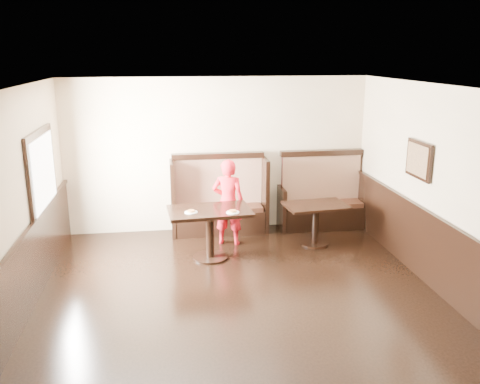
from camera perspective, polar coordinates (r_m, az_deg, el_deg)
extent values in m
plane|color=black|center=(6.50, 0.89, -14.17)|extent=(7.00, 7.00, 0.00)
plane|color=beige|center=(9.30, -2.55, 4.18)|extent=(5.50, 0.00, 5.50)
plane|color=beige|center=(6.14, -25.33, -3.24)|extent=(0.00, 7.00, 7.00)
plane|color=beige|center=(6.92, 24.06, -1.11)|extent=(0.00, 7.00, 7.00)
plane|color=white|center=(5.67, 1.01, 11.29)|extent=(7.00, 7.00, 0.00)
cube|color=black|center=(6.45, -24.15, -10.84)|extent=(0.05, 6.90, 1.00)
cube|color=black|center=(7.19, 23.07, -8.02)|extent=(0.05, 6.90, 1.00)
cube|color=black|center=(7.86, -21.38, 2.17)|extent=(0.05, 1.50, 1.20)
cube|color=white|center=(7.86, -21.17, 2.18)|extent=(0.01, 1.30, 1.00)
cube|color=black|center=(7.83, 19.46, 3.43)|extent=(0.04, 0.70, 0.55)
cube|color=olive|center=(7.82, 19.29, 3.43)|extent=(0.01, 0.60, 0.45)
cube|color=black|center=(9.34, -2.28, -3.33)|extent=(1.60, 0.50, 0.42)
cube|color=#3A1E12|center=(9.26, -2.30, -1.87)|extent=(1.54, 0.46, 0.09)
cube|color=#450D18|center=(9.34, -2.47, 1.09)|extent=(1.60, 0.12, 0.92)
cube|color=black|center=(9.23, -2.50, 4.10)|extent=(1.68, 0.16, 0.10)
cube|color=black|center=(9.25, -7.56, -0.59)|extent=(0.07, 0.72, 1.36)
cube|color=black|center=(9.41, 2.71, -0.19)|extent=(0.07, 0.72, 1.36)
cube|color=black|center=(9.73, 9.23, -2.75)|extent=(1.50, 0.50, 0.42)
cube|color=#3A1E12|center=(9.65, 9.29, -1.34)|extent=(1.44, 0.46, 0.09)
cube|color=#450D18|center=(9.73, 9.03, 1.49)|extent=(1.50, 0.12, 0.92)
cube|color=black|center=(9.62, 9.16, 4.38)|extent=(1.58, 0.16, 0.10)
cube|color=black|center=(9.56, 4.57, -1.73)|extent=(0.07, 0.72, 0.80)
cube|color=black|center=(10.02, 13.42, -1.30)|extent=(0.07, 0.72, 0.80)
cube|color=black|center=(8.01, -3.44, -2.15)|extent=(1.34, 0.90, 0.05)
cylinder|color=black|center=(8.14, -3.39, -4.90)|extent=(0.13, 0.13, 0.75)
cylinder|color=black|center=(8.27, -3.35, -7.31)|extent=(0.56, 0.56, 0.03)
cube|color=black|center=(8.71, 8.53, -1.53)|extent=(1.09, 0.78, 0.05)
cylinder|color=black|center=(8.82, 8.44, -3.75)|extent=(0.11, 0.11, 0.66)
cylinder|color=black|center=(8.93, 8.36, -5.72)|extent=(0.49, 0.49, 0.03)
imported|color=red|center=(8.63, -1.33, -1.16)|extent=(0.62, 0.50, 1.49)
cylinder|color=white|center=(7.87, -5.51, -2.26)|extent=(0.20, 0.20, 0.01)
cylinder|color=tan|center=(7.86, -5.51, -2.16)|extent=(0.12, 0.12, 0.02)
cylinder|color=#EABA54|center=(7.86, -5.52, -2.08)|extent=(0.11, 0.11, 0.01)
cylinder|color=white|center=(7.83, -0.82, -2.28)|extent=(0.21, 0.21, 0.01)
cylinder|color=tan|center=(7.82, -0.82, -2.18)|extent=(0.13, 0.13, 0.02)
cylinder|color=#EABA54|center=(7.82, -0.82, -2.09)|extent=(0.11, 0.11, 0.01)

